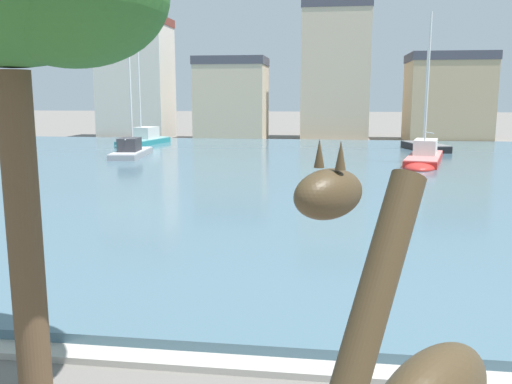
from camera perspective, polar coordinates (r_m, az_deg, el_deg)
The scene contains 10 objects.
harbor_water at distance 30.77m, azimuth -0.09°, elevation 2.09°, with size 83.17×43.43×0.30m, color #476675.
quay_edge_coping at distance 10.21m, azimuth -18.05°, elevation -15.83°, with size 83.17×0.50×0.12m, color #ADA89E.
sailboat_teal at distance 47.39m, azimuth -11.87°, elevation 5.22°, with size 3.08×7.16×9.23m.
sailboat_red at distance 35.15m, azimuth 17.12°, elevation 3.33°, with size 3.60×8.31×9.27m.
sailboat_black at distance 44.05m, azimuth 16.97°, elevation 4.46°, with size 3.16×6.24×7.87m.
sailboat_grey at distance 38.68m, azimuth -12.76°, elevation 4.07°, with size 2.41×6.56×8.03m.
townhouse_tall_gabled at distance 58.83m, azimuth -12.44°, elevation 11.49°, with size 7.01×5.60×12.17m.
townhouse_end_terrace at distance 55.28m, azimuth -2.55°, elevation 9.71°, with size 6.97×5.41×8.12m.
townhouse_narrow_midrow at distance 56.67m, azimuth 8.29°, elevation 12.31°, with size 6.76×5.75×13.41m.
townhouse_corner_house at distance 56.50m, azimuth 19.34°, elevation 9.30°, with size 7.66×6.87×8.37m.
Camera 1 is at (4.20, -0.41, 4.44)m, focal length 38.28 mm.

